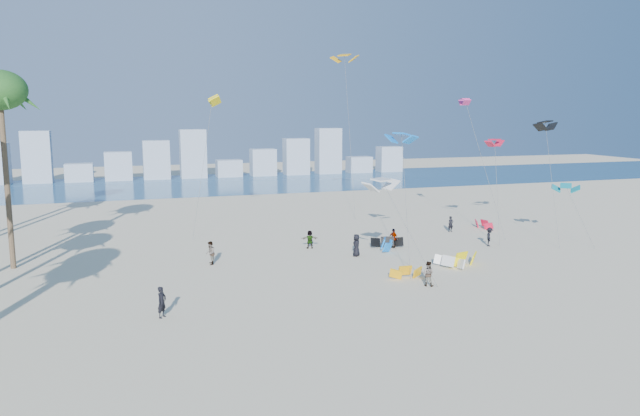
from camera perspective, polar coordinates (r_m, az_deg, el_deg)
name	(u,v)px	position (r m, az deg, el deg)	size (l,w,h in m)	color
ground	(364,354)	(30.10, 4.16, -13.38)	(220.00, 220.00, 0.00)	beige
ocean	(192,185)	(98.97, -11.82, 2.16)	(220.00, 220.00, 0.00)	navy
kitesurfer_near	(162,302)	(35.71, -14.53, -8.49)	(0.65, 0.43, 1.78)	black
kitesurfer_mid	(428,274)	(41.28, 10.03, -6.05)	(0.81, 0.63, 1.67)	gray
kitesurfers_far	(359,241)	(50.71, 3.64, -3.11)	(24.62, 7.41, 1.78)	black
grounded_kites	(425,250)	(50.11, 9.80, -3.85)	(17.53, 15.84, 0.91)	orange
flying_kites	(398,118)	(54.31, 7.27, 8.35)	(32.60, 29.64, 17.98)	silver
distant_skyline	(178,161)	(108.46, -13.09, 4.33)	(85.00, 3.00, 8.40)	#9EADBF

